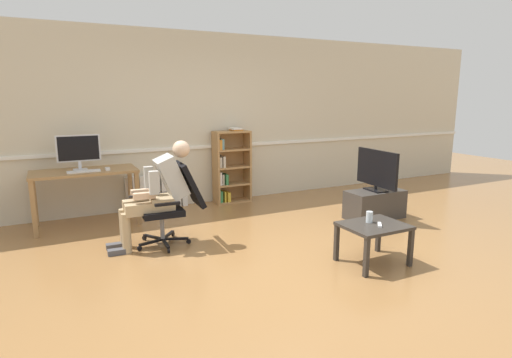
# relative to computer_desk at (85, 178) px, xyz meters

# --- Properties ---
(ground_plane) EXTENTS (18.00, 18.00, 0.00)m
(ground_plane) POSITION_rel_computer_desk_xyz_m (1.75, -2.15, -0.65)
(ground_plane) COLOR olive
(back_wall) EXTENTS (12.00, 0.13, 2.70)m
(back_wall) POSITION_rel_computer_desk_xyz_m (1.75, 0.50, 0.70)
(back_wall) COLOR beige
(back_wall) RESTS_ON ground_plane
(computer_desk) EXTENTS (1.33, 0.62, 0.76)m
(computer_desk) POSITION_rel_computer_desk_xyz_m (0.00, 0.00, 0.00)
(computer_desk) COLOR #9E7547
(computer_desk) RESTS_ON ground_plane
(imac_monitor) EXTENTS (0.55, 0.14, 0.47)m
(imac_monitor) POSITION_rel_computer_desk_xyz_m (-0.04, 0.08, 0.38)
(imac_monitor) COLOR silver
(imac_monitor) RESTS_ON computer_desk
(keyboard) EXTENTS (0.41, 0.12, 0.02)m
(keyboard) POSITION_rel_computer_desk_xyz_m (-0.01, -0.14, 0.12)
(keyboard) COLOR white
(keyboard) RESTS_ON computer_desk
(computer_mouse) EXTENTS (0.06, 0.10, 0.03)m
(computer_mouse) POSITION_rel_computer_desk_xyz_m (0.28, -0.12, 0.12)
(computer_mouse) COLOR white
(computer_mouse) RESTS_ON computer_desk
(bookshelf) EXTENTS (0.59, 0.29, 1.22)m
(bookshelf) POSITION_rel_computer_desk_xyz_m (2.22, 0.29, -0.07)
(bookshelf) COLOR #AD7F4C
(bookshelf) RESTS_ON ground_plane
(radiator) EXTENTS (0.94, 0.08, 0.54)m
(radiator) POSITION_rel_computer_desk_xyz_m (1.04, 0.39, -0.38)
(radiator) COLOR white
(radiator) RESTS_ON ground_plane
(office_chair) EXTENTS (0.82, 0.62, 0.97)m
(office_chair) POSITION_rel_computer_desk_xyz_m (0.87, -1.22, -0.13)
(office_chair) COLOR black
(office_chair) RESTS_ON ground_plane
(person_seated) EXTENTS (0.99, 0.40, 1.22)m
(person_seated) POSITION_rel_computer_desk_xyz_m (0.69, -1.21, 0.00)
(person_seated) COLOR tan
(person_seated) RESTS_ON ground_plane
(tv_stand) EXTENTS (0.84, 0.41, 0.40)m
(tv_stand) POSITION_rel_computer_desk_xyz_m (3.71, -1.50, -0.45)
(tv_stand) COLOR #3D3833
(tv_stand) RESTS_ON ground_plane
(tv_screen) EXTENTS (0.22, 0.82, 0.58)m
(tv_screen) POSITION_rel_computer_desk_xyz_m (3.71, -1.50, 0.06)
(tv_screen) COLOR black
(tv_screen) RESTS_ON tv_stand
(coffee_table) EXTENTS (0.64, 0.53, 0.43)m
(coffee_table) POSITION_rel_computer_desk_xyz_m (2.55, -2.75, -0.29)
(coffee_table) COLOR #332D28
(coffee_table) RESTS_ON ground_plane
(drinking_glass) EXTENTS (0.07, 0.07, 0.12)m
(drinking_glass) POSITION_rel_computer_desk_xyz_m (2.54, -2.67, -0.17)
(drinking_glass) COLOR silver
(drinking_glass) RESTS_ON coffee_table
(spare_remote) EXTENTS (0.12, 0.14, 0.02)m
(spare_remote) POSITION_rel_computer_desk_xyz_m (2.56, -2.81, -0.21)
(spare_remote) COLOR white
(spare_remote) RESTS_ON coffee_table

